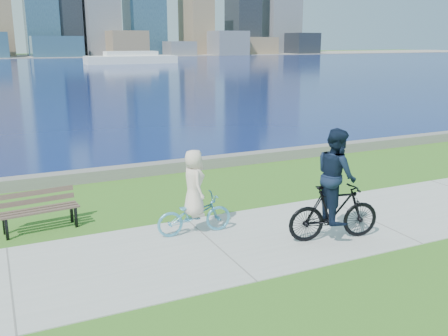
% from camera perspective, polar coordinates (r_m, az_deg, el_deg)
% --- Properties ---
extents(ground, '(320.00, 320.00, 0.00)m').
position_cam_1_polar(ground, '(10.59, -0.85, -8.97)').
color(ground, '#336A1B').
rests_on(ground, ground).
extents(concrete_path, '(80.00, 3.50, 0.02)m').
position_cam_1_polar(concrete_path, '(10.59, -0.85, -8.92)').
color(concrete_path, '#AFAFAA').
rests_on(concrete_path, ground).
extents(seawall, '(90.00, 0.50, 0.35)m').
position_cam_1_polar(seawall, '(16.10, -9.96, -0.27)').
color(seawall, slate).
rests_on(seawall, ground).
extents(bay_water, '(320.00, 131.00, 0.01)m').
position_cam_1_polar(bay_water, '(81.07, -22.62, 10.42)').
color(bay_water, '#0D1B54').
rests_on(bay_water, ground).
extents(far_shore, '(320.00, 30.00, 0.12)m').
position_cam_1_polar(far_shore, '(138.98, -23.94, 11.56)').
color(far_shore, gray).
rests_on(far_shore, ground).
extents(ferry_far, '(16.05, 4.59, 2.18)m').
position_cam_1_polar(ferry_far, '(92.65, -10.59, 12.20)').
color(ferry_far, white).
rests_on(ferry_far, ground).
extents(park_bench, '(1.75, 0.76, 0.88)m').
position_cam_1_polar(park_bench, '(12.07, -20.43, -4.20)').
color(park_bench, black).
rests_on(park_bench, ground).
extents(cyclist_woman, '(0.71, 1.73, 1.91)m').
position_cam_1_polar(cyclist_woman, '(11.00, -3.44, -4.02)').
color(cyclist_woman, '#55ABCF').
rests_on(cyclist_woman, ground).
extents(cyclist_man, '(1.00, 2.11, 2.43)m').
position_cam_1_polar(cyclist_man, '(10.83, 12.57, -2.94)').
color(cyclist_man, black).
rests_on(cyclist_man, ground).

